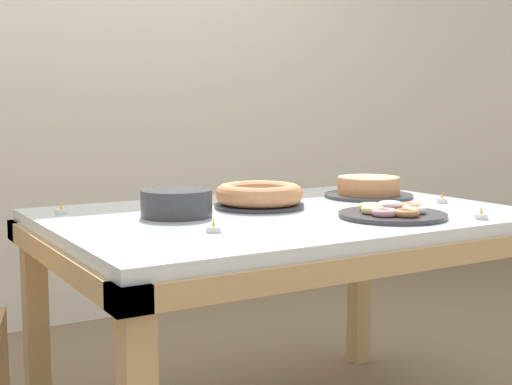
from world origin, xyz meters
TOP-DOWN VIEW (x-y plane):
  - wall_back at (0.00, 1.62)m, footprint 8.00×0.10m
  - dining_table at (0.00, 0.00)m, footprint 1.44×1.01m
  - cake_chocolate_round at (0.45, 0.14)m, footprint 0.31×0.31m
  - cake_golden_bundt at (-0.02, 0.12)m, footprint 0.29×0.29m
  - pastry_platter at (0.21, -0.26)m, footprint 0.31×0.31m
  - plate_stack at (-0.32, 0.08)m, footprint 0.21×0.21m
  - tealight_near_front at (-0.60, 0.30)m, footprint 0.04×0.04m
  - tealight_centre at (-0.25, 0.33)m, footprint 0.04×0.04m
  - tealight_near_cakes at (-0.35, -0.21)m, footprint 0.04×0.04m
  - tealight_right_edge at (0.41, -0.41)m, footprint 0.04×0.04m
  - tealight_left_edge at (0.57, -0.10)m, footprint 0.04×0.04m

SIDE VIEW (x-z plane):
  - dining_table at x=0.00m, z-range 0.28..1.02m
  - tealight_near_front at x=-0.60m, z-range 0.73..0.77m
  - tealight_centre at x=-0.25m, z-range 0.73..0.77m
  - tealight_near_cakes at x=-0.35m, z-range 0.73..0.77m
  - tealight_right_edge at x=0.41m, z-range 0.73..0.77m
  - tealight_left_edge at x=0.57m, z-range 0.73..0.77m
  - pastry_platter at x=0.21m, z-range 0.73..0.77m
  - cake_chocolate_round at x=0.45m, z-range 0.73..0.81m
  - cake_golden_bundt at x=-0.02m, z-range 0.74..0.81m
  - plate_stack at x=-0.32m, z-range 0.74..0.82m
  - wall_back at x=0.00m, z-range 0.00..2.60m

